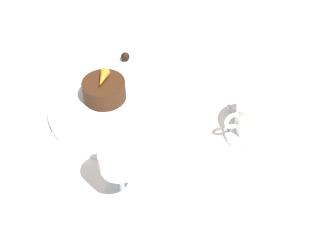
# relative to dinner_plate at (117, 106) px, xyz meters

# --- Properties ---
(ground_plane) EXTENTS (3.00, 3.00, 0.00)m
(ground_plane) POSITION_rel_dinner_plate_xyz_m (0.01, 0.06, -0.01)
(ground_plane) COLOR white
(dinner_plate) EXTENTS (0.26, 0.26, 0.01)m
(dinner_plate) POSITION_rel_dinner_plate_xyz_m (0.00, 0.00, 0.00)
(dinner_plate) COLOR white
(dinner_plate) RESTS_ON ground_plane
(saucer) EXTENTS (0.14, 0.14, 0.01)m
(saucer) POSITION_rel_dinner_plate_xyz_m (-0.23, 0.15, -0.00)
(saucer) COLOR white
(saucer) RESTS_ON ground_plane
(coffee_cup) EXTENTS (0.12, 0.09, 0.06)m
(coffee_cup) POSITION_rel_dinner_plate_xyz_m (-0.23, 0.14, 0.04)
(coffee_cup) COLOR white
(coffee_cup) RESTS_ON saucer
(spoon) EXTENTS (0.02, 0.12, 0.00)m
(spoon) POSITION_rel_dinner_plate_xyz_m (-0.19, 0.14, 0.00)
(spoon) COLOR silver
(spoon) RESTS_ON saucer
(wine_glass) EXTENTS (0.06, 0.06, 0.12)m
(wine_glass) POSITION_rel_dinner_plate_xyz_m (0.04, 0.19, 0.07)
(wine_glass) COLOR silver
(wine_glass) RESTS_ON ground_plane
(fork) EXTENTS (0.05, 0.18, 0.01)m
(fork) POSITION_rel_dinner_plate_xyz_m (0.17, 0.01, -0.01)
(fork) COLOR silver
(fork) RESTS_ON ground_plane
(dessert_cake) EXTENTS (0.08, 0.08, 0.04)m
(dessert_cake) POSITION_rel_dinner_plate_xyz_m (0.02, -0.02, 0.03)
(dessert_cake) COLOR #381E0F
(dessert_cake) RESTS_ON dinner_plate
(carrot_garnish) EXTENTS (0.04, 0.04, 0.02)m
(carrot_garnish) POSITION_rel_dinner_plate_xyz_m (0.02, -0.02, 0.05)
(carrot_garnish) COLOR orange
(carrot_garnish) RESTS_ON dessert_cake
(chocolate_truffle) EXTENTS (0.02, 0.02, 0.02)m
(chocolate_truffle) POSITION_rel_dinner_plate_xyz_m (-0.06, -0.14, 0.00)
(chocolate_truffle) COLOR black
(chocolate_truffle) RESTS_ON ground_plane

